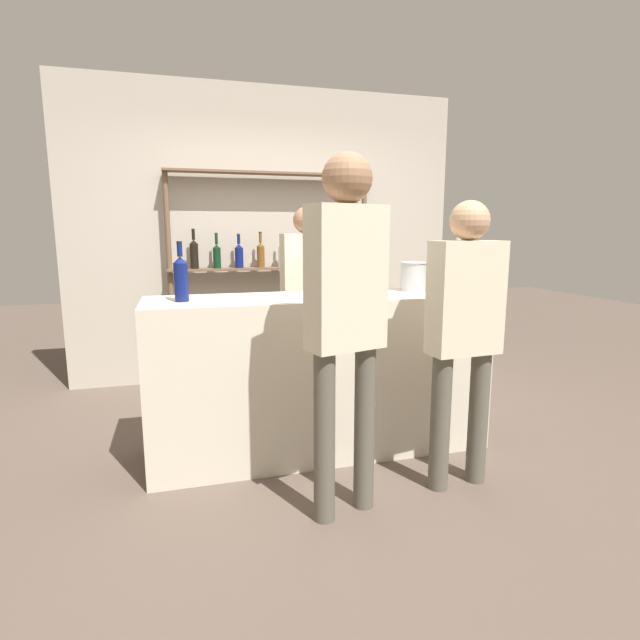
{
  "coord_description": "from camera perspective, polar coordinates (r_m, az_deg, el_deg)",
  "views": [
    {
      "loc": [
        -0.86,
        -3.05,
        1.45
      ],
      "look_at": [
        0.0,
        0.0,
        0.88
      ],
      "focal_mm": 28.0,
      "sensor_mm": 36.0,
      "label": 1
    }
  ],
  "objects": [
    {
      "name": "ground_plane",
      "position": [
        3.48,
        -0.0,
        -14.47
      ],
      "size": [
        16.0,
        16.0,
        0.0
      ],
      "primitive_type": "plane",
      "color": "brown"
    },
    {
      "name": "bar_counter",
      "position": [
        3.3,
        -0.0,
        -6.23
      ],
      "size": [
        2.19,
        0.61,
        1.04
      ],
      "primitive_type": "cube",
      "color": "beige",
      "rests_on": "ground_plane"
    },
    {
      "name": "back_wall",
      "position": [
        5.02,
        -5.99,
        9.51
      ],
      "size": [
        3.79,
        0.12,
        2.8
      ],
      "primitive_type": "cube",
      "color": "#B2A899",
      "rests_on": "ground_plane"
    },
    {
      "name": "back_shelf",
      "position": [
        4.85,
        -5.71,
        8.18
      ],
      "size": [
        1.94,
        0.18,
        1.99
      ],
      "color": "brown",
      "rests_on": "ground_plane"
    },
    {
      "name": "counter_bottle_0",
      "position": [
        3.04,
        -15.61,
        4.67
      ],
      "size": [
        0.08,
        0.08,
        0.35
      ],
      "color": "#0F1956",
      "rests_on": "bar_counter"
    },
    {
      "name": "counter_bottle_1",
      "position": [
        3.5,
        15.38,
        5.47
      ],
      "size": [
        0.08,
        0.08,
        0.38
      ],
      "color": "silver",
      "rests_on": "bar_counter"
    },
    {
      "name": "counter_bottle_2",
      "position": [
        3.42,
        14.35,
        5.15
      ],
      "size": [
        0.08,
        0.08,
        0.33
      ],
      "color": "black",
      "rests_on": "bar_counter"
    },
    {
      "name": "wine_glass",
      "position": [
        3.22,
        5.7,
        4.68
      ],
      "size": [
        0.08,
        0.08,
        0.14
      ],
      "color": "silver",
      "rests_on": "bar_counter"
    },
    {
      "name": "ice_bucket",
      "position": [
        3.51,
        10.67,
        4.9
      ],
      "size": [
        0.19,
        0.19,
        0.2
      ],
      "color": "#B2B2B7",
      "rests_on": "bar_counter"
    },
    {
      "name": "cork_jar",
      "position": [
        3.43,
        5.9,
        4.63
      ],
      "size": [
        0.13,
        0.13,
        0.17
      ],
      "color": "silver",
      "rests_on": "bar_counter"
    },
    {
      "name": "customer_right",
      "position": [
        2.85,
        16.19,
        -0.27
      ],
      "size": [
        0.41,
        0.21,
        1.61
      ],
      "rotation": [
        0.0,
        0.0,
        1.65
      ],
      "color": "#575347",
      "rests_on": "ground_plane"
    },
    {
      "name": "customer_center",
      "position": [
        2.42,
        3.0,
        1.88
      ],
      "size": [
        0.42,
        0.27,
        1.81
      ],
      "rotation": [
        0.0,
        0.0,
        1.85
      ],
      "color": "#575347",
      "rests_on": "ground_plane"
    },
    {
      "name": "server_behind_counter",
      "position": [
        4.15,
        -1.54,
        3.55
      ],
      "size": [
        0.42,
        0.22,
        1.64
      ],
      "rotation": [
        0.0,
        0.0,
        -1.54
      ],
      "color": "#575347",
      "rests_on": "ground_plane"
    }
  ]
}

